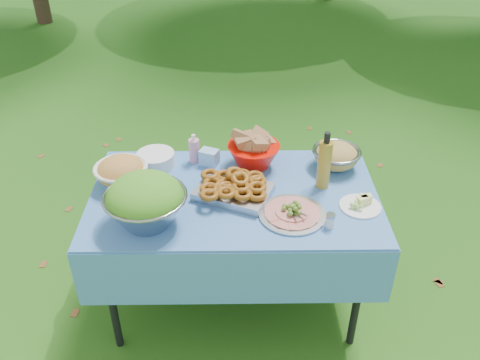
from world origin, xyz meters
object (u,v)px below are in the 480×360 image
salad_bowl (145,201)px  oil_bottle (325,160)px  pasta_bowl_steel (336,156)px  bread_bowl (254,150)px  charcuterie_platter (292,209)px  plate_stack (156,159)px  picnic_table (235,250)px

salad_bowl → oil_bottle: 0.91m
salad_bowl → pasta_bowl_steel: size_ratio=1.48×
bread_bowl → charcuterie_platter: 0.49m
plate_stack → bread_bowl: bearing=-0.3°
pasta_bowl_steel → oil_bottle: 0.23m
picnic_table → charcuterie_platter: 0.53m
salad_bowl → charcuterie_platter: 0.69m
charcuterie_platter → oil_bottle: bearing=53.8°
salad_bowl → pasta_bowl_steel: salad_bowl is taller
salad_bowl → plate_stack: 0.52m
plate_stack → pasta_bowl_steel: 0.99m
plate_stack → pasta_bowl_steel: bearing=-1.4°
salad_bowl → oil_bottle: oil_bottle is taller
bread_bowl → pasta_bowl_steel: 0.45m
pasta_bowl_steel → plate_stack: bearing=178.6°
plate_stack → charcuterie_platter: (0.71, -0.46, -0.00)m
salad_bowl → charcuterie_platter: bearing=4.1°
oil_bottle → plate_stack: bearing=166.6°
plate_stack → oil_bottle: size_ratio=0.66×
picnic_table → charcuterie_platter: charcuterie_platter is taller
picnic_table → bread_bowl: 0.56m
bread_bowl → oil_bottle: oil_bottle is taller
charcuterie_platter → oil_bottle: size_ratio=1.04×
plate_stack → bread_bowl: 0.54m
picnic_table → salad_bowl: bearing=-150.7°
picnic_table → pasta_bowl_steel: size_ratio=5.64×
salad_bowl → picnic_table: bearing=29.3°
bread_bowl → plate_stack: bearing=179.7°
picnic_table → pasta_bowl_steel: (0.56, 0.26, 0.45)m
picnic_table → pasta_bowl_steel: pasta_bowl_steel is taller
picnic_table → oil_bottle: (0.46, 0.07, 0.54)m
oil_bottle → bread_bowl: bearing=149.1°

